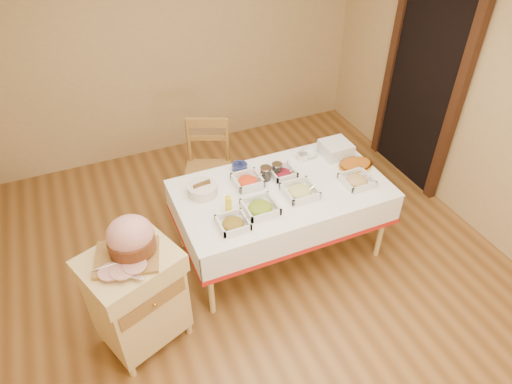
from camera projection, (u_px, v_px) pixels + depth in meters
The scene contains 23 objects.
room_shell at pixel (265, 163), 3.27m from camera, with size 5.00×5.00×5.00m.
doorway at pixel (423, 83), 4.72m from camera, with size 0.09×1.10×2.20m.
dining_table at pixel (281, 202), 4.02m from camera, with size 1.82×1.02×0.76m.
butcher_cart at pixel (137, 295), 3.34m from camera, with size 0.78×0.72×0.89m.
dining_chair at pixel (208, 168), 4.57m from camera, with size 0.58×0.57×1.00m.
ham_on_board at pixel (130, 240), 3.06m from camera, with size 0.45×0.43×0.30m.
serving_dish_a at pixel (233, 223), 3.52m from camera, with size 0.23×0.23×0.10m.
serving_dish_b at pixel (260, 208), 3.66m from camera, with size 0.26×0.26×0.11m.
serving_dish_c at pixel (300, 191), 3.83m from camera, with size 0.27×0.27×0.11m.
serving_dish_d at pixel (357, 180), 3.95m from camera, with size 0.25×0.25×0.09m.
serving_dish_e at pixel (248, 181), 3.94m from camera, with size 0.25×0.24×0.11m.
serving_dish_f at pixel (283, 173), 4.04m from camera, with size 0.22×0.21×0.10m.
small_bowl_left at pixel (197, 189), 3.86m from camera, with size 0.11×0.11×0.05m.
small_bowl_mid at pixel (240, 167), 4.11m from camera, with size 0.14×0.14×0.06m.
small_bowl_right at pixel (302, 156), 4.24m from camera, with size 0.11×0.11×0.06m.
bowl_white_imported at pixel (271, 168), 4.12m from camera, with size 0.13×0.13×0.03m, color silver.
bowl_small_imported at pixel (309, 153), 4.29m from camera, with size 0.16×0.16×0.05m, color silver.
preserve_jar_left at pixel (266, 174), 3.98m from camera, with size 0.10×0.10×0.13m.
preserve_jar_right at pixel (277, 170), 4.03m from camera, with size 0.10×0.10×0.12m.
mustard_bottle at pixel (228, 203), 3.64m from camera, with size 0.05×0.05×0.17m.
bread_basket at pixel (202, 189), 3.83m from camera, with size 0.25×0.25×0.11m.
plate_stack at pixel (336, 149), 4.28m from camera, with size 0.26×0.26×0.13m.
brass_platter at pixel (356, 165), 4.15m from camera, with size 0.33×0.24×0.04m.
Camera 1 is at (-1.13, -2.44, 3.18)m, focal length 32.00 mm.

